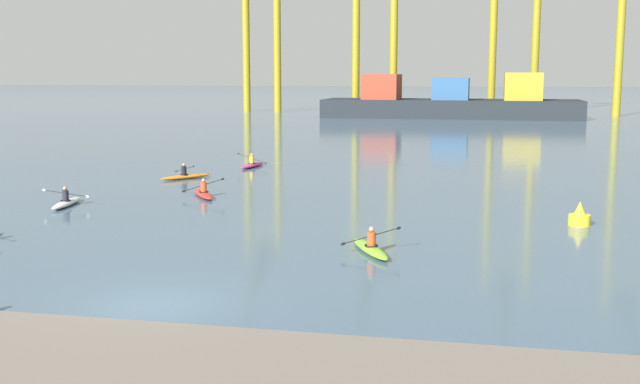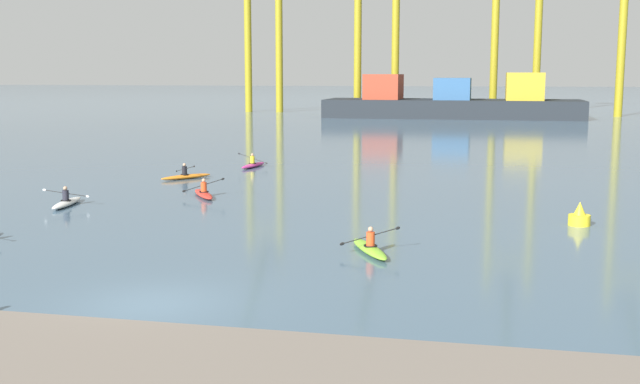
{
  "view_description": "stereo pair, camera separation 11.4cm",
  "coord_description": "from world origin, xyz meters",
  "px_view_note": "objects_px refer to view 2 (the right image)",
  "views": [
    {
      "loc": [
        8.72,
        -19.06,
        6.23
      ],
      "look_at": [
        0.99,
        17.23,
        0.6
      ],
      "focal_mm": 43.63,
      "sensor_mm": 36.0,
      "label": 1
    },
    {
      "loc": [
        8.83,
        -19.04,
        6.23
      ],
      "look_at": [
        0.99,
        17.23,
        0.6
      ],
      "focal_mm": 43.63,
      "sensor_mm": 36.0,
      "label": 2
    }
  ],
  "objects_px": {
    "container_barge": "(453,103)",
    "gantry_crane_west": "(262,7)",
    "kayak_red": "(204,193)",
    "gantry_crane_west_mid": "(376,8)",
    "channel_buoy": "(579,217)",
    "kayak_magenta": "(253,165)",
    "kayak_orange": "(186,176)",
    "kayak_lime": "(370,248)",
    "kayak_white": "(67,202)"
  },
  "relations": [
    {
      "from": "gantry_crane_west",
      "to": "channel_buoy",
      "type": "xyz_separation_m",
      "value": [
        40.62,
        -91.7,
        -16.79
      ]
    },
    {
      "from": "gantry_crane_west",
      "to": "gantry_crane_west_mid",
      "type": "bearing_deg",
      "value": -4.04
    },
    {
      "from": "channel_buoy",
      "to": "kayak_white",
      "type": "distance_m",
      "value": 23.47
    },
    {
      "from": "kayak_magenta",
      "to": "kayak_red",
      "type": "relative_size",
      "value": 1.08
    },
    {
      "from": "kayak_orange",
      "to": "container_barge",
      "type": "bearing_deg",
      "value": 79.96
    },
    {
      "from": "gantry_crane_west_mid",
      "to": "channel_buoy",
      "type": "bearing_deg",
      "value": -76.6
    },
    {
      "from": "gantry_crane_west",
      "to": "channel_buoy",
      "type": "relative_size",
      "value": 37.21
    },
    {
      "from": "gantry_crane_west_mid",
      "to": "channel_buoy",
      "type": "distance_m",
      "value": 94.28
    },
    {
      "from": "kayak_white",
      "to": "kayak_lime",
      "type": "bearing_deg",
      "value": -23.31
    },
    {
      "from": "gantry_crane_west_mid",
      "to": "kayak_lime",
      "type": "distance_m",
      "value": 99.47
    },
    {
      "from": "kayak_red",
      "to": "kayak_lime",
      "type": "relative_size",
      "value": 0.96
    },
    {
      "from": "kayak_magenta",
      "to": "kayak_red",
      "type": "bearing_deg",
      "value": -84.27
    },
    {
      "from": "kayak_orange",
      "to": "kayak_white",
      "type": "distance_m",
      "value": 10.5
    },
    {
      "from": "kayak_lime",
      "to": "kayak_orange",
      "type": "height_order",
      "value": "same"
    },
    {
      "from": "channel_buoy",
      "to": "kayak_red",
      "type": "distance_m",
      "value": 18.48
    },
    {
      "from": "gantry_crane_west_mid",
      "to": "kayak_red",
      "type": "height_order",
      "value": "gantry_crane_west_mid"
    },
    {
      "from": "container_barge",
      "to": "kayak_white",
      "type": "xyz_separation_m",
      "value": [
        -14.53,
        -81.5,
        -2.01
      ]
    },
    {
      "from": "kayak_lime",
      "to": "channel_buoy",
      "type": "bearing_deg",
      "value": 41.1
    },
    {
      "from": "container_barge",
      "to": "gantry_crane_west",
      "type": "distance_m",
      "value": 36.5
    },
    {
      "from": "gantry_crane_west",
      "to": "kayak_orange",
      "type": "height_order",
      "value": "gantry_crane_west"
    },
    {
      "from": "kayak_magenta",
      "to": "kayak_white",
      "type": "height_order",
      "value": "kayak_magenta"
    },
    {
      "from": "gantry_crane_west",
      "to": "kayak_red",
      "type": "height_order",
      "value": "gantry_crane_west"
    },
    {
      "from": "kayak_red",
      "to": "kayak_white",
      "type": "height_order",
      "value": "same"
    },
    {
      "from": "channel_buoy",
      "to": "kayak_orange",
      "type": "relative_size",
      "value": 0.33
    },
    {
      "from": "kayak_red",
      "to": "kayak_lime",
      "type": "bearing_deg",
      "value": -46.42
    },
    {
      "from": "gantry_crane_west_mid",
      "to": "kayak_lime",
      "type": "bearing_deg",
      "value": -81.95
    },
    {
      "from": "kayak_lime",
      "to": "container_barge",
      "type": "bearing_deg",
      "value": 90.75
    },
    {
      "from": "kayak_lime",
      "to": "kayak_magenta",
      "type": "bearing_deg",
      "value": 116.05
    },
    {
      "from": "container_barge",
      "to": "gantry_crane_west",
      "type": "bearing_deg",
      "value": 162.1
    },
    {
      "from": "gantry_crane_west",
      "to": "kayak_lime",
      "type": "distance_m",
      "value": 105.2
    },
    {
      "from": "gantry_crane_west",
      "to": "kayak_white",
      "type": "height_order",
      "value": "gantry_crane_west"
    },
    {
      "from": "kayak_lime",
      "to": "kayak_orange",
      "type": "xyz_separation_m",
      "value": [
        -13.75,
        17.08,
        0.0
      ]
    },
    {
      "from": "container_barge",
      "to": "kayak_red",
      "type": "relative_size",
      "value": 11.45
    },
    {
      "from": "kayak_white",
      "to": "container_barge",
      "type": "bearing_deg",
      "value": 79.89
    },
    {
      "from": "container_barge",
      "to": "kayak_orange",
      "type": "distance_m",
      "value": 72.32
    },
    {
      "from": "gantry_crane_west",
      "to": "kayak_red",
      "type": "bearing_deg",
      "value": -75.57
    },
    {
      "from": "kayak_magenta",
      "to": "kayak_white",
      "type": "relative_size",
      "value": 1.0
    },
    {
      "from": "kayak_magenta",
      "to": "kayak_orange",
      "type": "height_order",
      "value": "kayak_magenta"
    },
    {
      "from": "kayak_magenta",
      "to": "channel_buoy",
      "type": "bearing_deg",
      "value": -41.02
    },
    {
      "from": "kayak_red",
      "to": "container_barge",
      "type": "bearing_deg",
      "value": 83.3
    },
    {
      "from": "gantry_crane_west",
      "to": "kayak_orange",
      "type": "xyz_separation_m",
      "value": [
        19.08,
        -81.41,
        -16.97
      ]
    },
    {
      "from": "container_barge",
      "to": "kayak_orange",
      "type": "bearing_deg",
      "value": -100.04
    },
    {
      "from": "channel_buoy",
      "to": "kayak_orange",
      "type": "height_order",
      "value": "channel_buoy"
    },
    {
      "from": "gantry_crane_west_mid",
      "to": "kayak_red",
      "type": "distance_m",
      "value": 87.98
    },
    {
      "from": "kayak_magenta",
      "to": "kayak_red",
      "type": "height_order",
      "value": "kayak_magenta"
    },
    {
      "from": "gantry_crane_west_mid",
      "to": "kayak_magenta",
      "type": "bearing_deg",
      "value": -88.29
    },
    {
      "from": "kayak_magenta",
      "to": "kayak_lime",
      "type": "relative_size",
      "value": 1.04
    },
    {
      "from": "gantry_crane_west",
      "to": "kayak_lime",
      "type": "relative_size",
      "value": 11.23
    },
    {
      "from": "channel_buoy",
      "to": "kayak_orange",
      "type": "bearing_deg",
      "value": 154.48
    },
    {
      "from": "gantry_crane_west",
      "to": "kayak_orange",
      "type": "relative_size",
      "value": 12.1
    }
  ]
}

